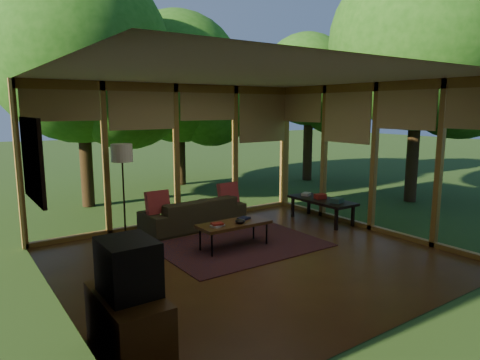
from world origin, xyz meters
TOP-DOWN VIEW (x-y plane):
  - floor at (0.00, 0.00)m, footprint 5.50×5.50m
  - ceiling at (0.00, 0.00)m, footprint 5.50×5.50m
  - wall_left at (-2.75, 0.00)m, footprint 0.04×5.00m
  - wall_front at (0.00, -2.50)m, footprint 5.50×0.04m
  - window_wall_back at (0.00, 2.50)m, footprint 5.50×0.12m
  - window_wall_right at (2.75, 0.00)m, footprint 0.12×5.00m
  - exterior_lawn at (8.00, 8.00)m, footprint 40.00×40.00m
  - tree_nw at (-1.04, 5.06)m, footprint 3.99×3.99m
  - tree_ne at (2.07, 6.48)m, footprint 3.76×3.76m
  - tree_se at (5.48, 1.05)m, footprint 4.05×4.05m
  - tree_far at (5.58, 4.80)m, footprint 2.79×2.79m
  - rug at (0.20, 0.61)m, footprint 2.63×1.86m
  - sofa at (0.08, 2.00)m, footprint 2.01×0.88m
  - pillow_left at (-0.67, 1.95)m, footprint 0.41×0.22m
  - pillow_right at (0.83, 1.95)m, footprint 0.41×0.22m
  - ct_book_lower at (-0.31, 0.52)m, footprint 0.23×0.20m
  - ct_book_upper at (-0.31, 0.52)m, footprint 0.20×0.16m
  - ct_book_side at (0.29, 0.65)m, footprint 0.23×0.20m
  - ct_bowl at (0.09, 0.47)m, footprint 0.16×0.16m
  - media_cabinet at (-2.47, -1.41)m, footprint 0.50×1.00m
  - television at (-2.45, -1.41)m, footprint 0.45×0.55m
  - console_book_a at (2.40, 0.53)m, footprint 0.28×0.24m
  - console_book_b at (2.40, 0.98)m, footprint 0.24×0.19m
  - console_book_c at (2.40, 1.38)m, footprint 0.25×0.22m
  - floor_lamp at (-1.23, 2.07)m, footprint 0.36×0.36m
  - coffee_table at (0.04, 0.57)m, footprint 1.20×0.50m
  - side_console at (2.40, 0.93)m, footprint 0.60×1.40m
  - wall_painting at (-2.71, 1.40)m, footprint 0.06×1.35m

SIDE VIEW (x-z plane):
  - exterior_lawn at x=8.00m, z-range -0.01..-0.01m
  - floor at x=0.00m, z-range 0.00..0.00m
  - rug at x=0.20m, z-range 0.00..0.01m
  - sofa at x=0.08m, z-range 0.00..0.57m
  - media_cabinet at x=-2.47m, z-range 0.00..0.60m
  - coffee_table at x=0.04m, z-range 0.18..0.60m
  - side_console at x=2.40m, z-range 0.18..0.64m
  - ct_book_side at x=0.29m, z-range 0.42..0.45m
  - ct_book_lower at x=-0.31m, z-range 0.42..0.45m
  - ct_bowl at x=0.09m, z-range 0.42..0.50m
  - ct_book_upper at x=-0.31m, z-range 0.45..0.48m
  - console_book_c at x=2.40m, z-range 0.46..0.51m
  - console_book_a at x=2.40m, z-range 0.46..0.54m
  - console_book_b at x=2.40m, z-range 0.46..0.55m
  - pillow_right at x=0.83m, z-range 0.37..0.80m
  - pillow_left at x=-0.67m, z-range 0.37..0.80m
  - television at x=-2.45m, z-range 0.60..1.10m
  - wall_left at x=-2.75m, z-range 0.00..2.70m
  - wall_front at x=0.00m, z-range 0.00..2.70m
  - window_wall_back at x=0.00m, z-range 0.00..2.70m
  - window_wall_right at x=2.75m, z-range 0.00..2.70m
  - floor_lamp at x=-1.23m, z-range 0.58..2.23m
  - wall_painting at x=-2.71m, z-range 0.98..2.12m
  - ceiling at x=0.00m, z-range 2.70..2.70m
  - tree_far at x=5.58m, z-range 0.84..5.33m
  - tree_ne at x=2.07m, z-range 0.62..5.62m
  - tree_nw at x=-1.04m, z-range 0.73..6.18m
  - tree_se at x=5.48m, z-range 0.84..6.60m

